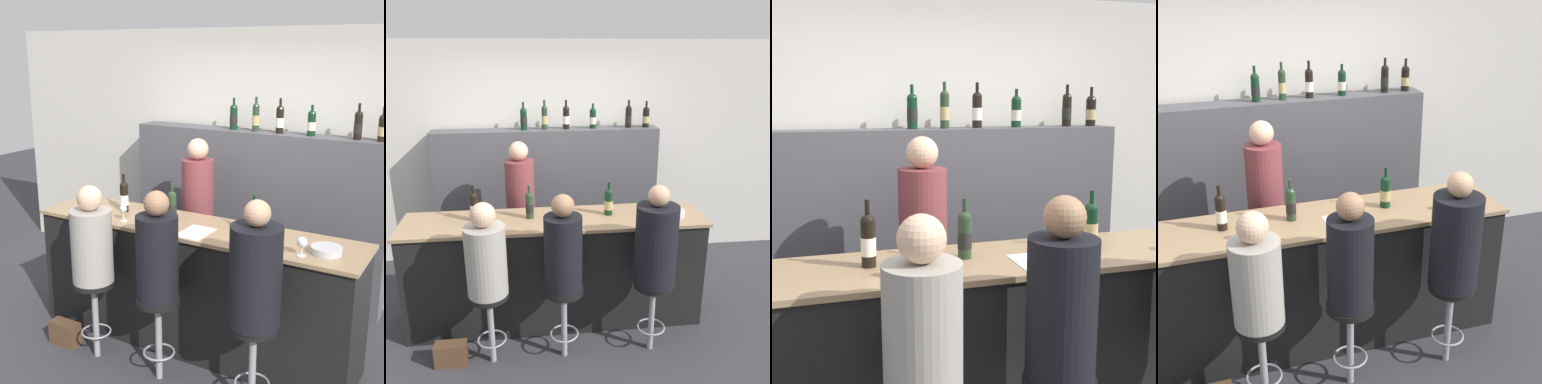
{
  "view_description": "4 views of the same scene",
  "coord_description": "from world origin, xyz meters",
  "views": [
    {
      "loc": [
        2.01,
        -3.19,
        2.4
      ],
      "look_at": [
        0.04,
        0.2,
        1.34
      ],
      "focal_mm": 50.0,
      "sensor_mm": 36.0,
      "label": 1
    },
    {
      "loc": [
        -0.23,
        -3.29,
        2.5
      ],
      "look_at": [
        0.21,
        0.23,
        1.3
      ],
      "focal_mm": 40.0,
      "sensor_mm": 36.0,
      "label": 2
    },
    {
      "loc": [
        -0.98,
        -2.19,
        1.85
      ],
      "look_at": [
        -0.21,
        0.38,
        1.37
      ],
      "focal_mm": 50.0,
      "sensor_mm": 36.0,
      "label": 3
    },
    {
      "loc": [
        -0.9,
        -3.08,
        2.73
      ],
      "look_at": [
        0.22,
        0.31,
        1.2
      ],
      "focal_mm": 50.0,
      "sensor_mm": 36.0,
      "label": 4
    }
  ],
  "objects": [
    {
      "name": "ground_plane",
      "position": [
        0.0,
        0.0,
        0.0
      ],
      "size": [
        16.0,
        16.0,
        0.0
      ],
      "primitive_type": "plane",
      "color": "#333338"
    },
    {
      "name": "wall_back",
      "position": [
        0.0,
        1.73,
        1.3
      ],
      "size": [
        6.4,
        0.05,
        2.6
      ],
      "color": "beige",
      "rests_on": "ground_plane"
    },
    {
      "name": "bar_counter",
      "position": [
        0.0,
        0.29,
        0.52
      ],
      "size": [
        2.73,
        0.61,
        1.04
      ],
      "color": "black",
      "rests_on": "ground_plane"
    },
    {
      "name": "back_bar_cabinet",
      "position": [
        0.0,
        1.5,
        0.82
      ],
      "size": [
        2.56,
        0.28,
        1.63
      ],
      "color": "#4C4C51",
      "rests_on": "ground_plane"
    },
    {
      "name": "wine_bottle_counter_0",
      "position": [
        -0.71,
        0.33,
        1.17
      ],
      "size": [
        0.07,
        0.07,
        0.33
      ],
      "color": "black",
      "rests_on": "bar_counter"
    },
    {
      "name": "wine_bottle_counter_1",
      "position": [
        -0.22,
        0.33,
        1.16
      ],
      "size": [
        0.07,
        0.07,
        0.31
      ],
      "color": "#233823",
      "rests_on": "bar_counter"
    },
    {
      "name": "wine_bottle_counter_2",
      "position": [
        0.5,
        0.33,
        1.17
      ],
      "size": [
        0.08,
        0.08,
        0.31
      ],
      "color": "black",
      "rests_on": "bar_counter"
    },
    {
      "name": "wine_bottle_backbar_0",
      "position": [
        -0.25,
        1.5,
        1.76
      ],
      "size": [
        0.08,
        0.08,
        0.31
      ],
      "color": "black",
      "rests_on": "back_bar_cabinet"
    },
    {
      "name": "wine_bottle_backbar_1",
      "position": [
        -0.01,
        1.5,
        1.77
      ],
      "size": [
        0.07,
        0.07,
        0.33
      ],
      "color": "#233823",
      "rests_on": "back_bar_cabinet"
    },
    {
      "name": "wine_bottle_backbar_2",
      "position": [
        0.23,
        1.5,
        1.76
      ],
      "size": [
        0.07,
        0.07,
        0.32
      ],
      "color": "black",
      "rests_on": "back_bar_cabinet"
    },
    {
      "name": "wine_bottle_backbar_3",
      "position": [
        0.53,
        1.5,
        1.75
      ],
      "size": [
        0.07,
        0.07,
        0.28
      ],
      "color": "black",
      "rests_on": "back_bar_cabinet"
    },
    {
      "name": "wine_bottle_backbar_4",
      "position": [
        0.94,
        1.5,
        1.76
      ],
      "size": [
        0.07,
        0.07,
        0.31
      ],
      "color": "black",
      "rests_on": "back_bar_cabinet"
    },
    {
      "name": "wine_bottle_backbar_5",
      "position": [
        1.15,
        1.5,
        1.75
      ],
      "size": [
        0.08,
        0.08,
        0.3
      ],
      "color": "black",
      "rests_on": "back_bar_cabinet"
    },
    {
      "name": "wine_glass_0",
      "position": [
        -0.55,
        0.11,
        1.14
      ],
      "size": [
        0.06,
        0.06,
        0.14
      ],
      "color": "silver",
      "rests_on": "bar_counter"
    },
    {
      "name": "wine_glass_1",
      "position": [
        0.95,
        0.11,
        1.13
      ],
      "size": [
        0.07,
        0.07,
        0.13
      ],
      "color": "silver",
      "rests_on": "bar_counter"
    },
    {
      "name": "metal_bowl",
      "position": [
        1.09,
        0.23,
        1.06
      ],
      "size": [
        0.22,
        0.22,
        0.05
      ],
      "color": "#B7B7BC",
      "rests_on": "bar_counter"
    },
    {
      "name": "tasting_menu",
      "position": [
        0.1,
        0.15,
        1.04
      ],
      "size": [
        0.21,
        0.3,
        0.0
      ],
      "color": "white",
      "rests_on": "bar_counter"
    },
    {
      "name": "bar_stool_left",
      "position": [
        -0.57,
        -0.27,
        0.5
      ],
      "size": [
        0.32,
        0.32,
        0.65
      ],
      "color": "gray",
      "rests_on": "ground_plane"
    },
    {
      "name": "guest_seated_left",
      "position": [
        -0.57,
        -0.27,
        0.98
      ],
      "size": [
        0.32,
        0.32,
        0.76
      ],
      "color": "gray",
      "rests_on": "bar_stool_left"
    },
    {
      "name": "bar_stool_middle",
      "position": [
        0.03,
        -0.27,
        0.5
      ],
      "size": [
        0.32,
        0.32,
        0.65
      ],
      "color": "gray",
      "rests_on": "ground_plane"
    },
    {
      "name": "guest_seated_middle",
      "position": [
        0.03,
        -0.27,
        1.0
      ],
      "size": [
        0.3,
        0.3,
        0.8
      ],
      "color": "black",
      "rests_on": "bar_stool_middle"
    },
    {
      "name": "bar_stool_right",
      "position": [
        0.78,
        -0.27,
        0.5
      ],
      "size": [
        0.32,
        0.32,
        0.65
      ],
      "color": "gray",
      "rests_on": "ground_plane"
    },
    {
      "name": "guest_seated_right",
      "position": [
        0.78,
        -0.27,
        1.02
      ],
      "size": [
        0.34,
        0.34,
        0.85
      ],
      "color": "black",
      "rests_on": "bar_stool_right"
    },
    {
      "name": "bartender",
      "position": [
        -0.31,
        0.91,
        0.76
      ],
      "size": [
        0.29,
        0.29,
        1.62
      ],
      "color": "brown",
      "rests_on": "ground_plane"
    },
    {
      "name": "handbag",
      "position": [
        -0.91,
        -0.27,
        0.1
      ],
      "size": [
        0.26,
        0.12,
        0.2
      ],
      "color": "#513823",
      "rests_on": "ground_plane"
    }
  ]
}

